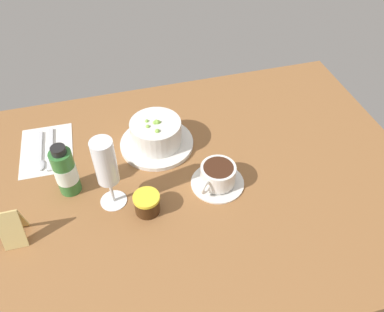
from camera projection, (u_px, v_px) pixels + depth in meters
ground_plane at (205, 181)px, 101.20cm from camera, size 110.00×84.00×3.00cm
porridge_bowl at (156, 134)px, 105.60cm from camera, size 20.05×20.05×8.83cm
cutlery_setting at (46, 150)px, 106.60cm from camera, size 14.27×19.87×0.90cm
coffee_cup at (218, 176)px, 96.56cm from camera, size 13.36×13.36×5.91cm
wine_glass at (106, 165)px, 85.75cm from camera, size 6.39×6.39×19.51cm
jam_jar at (147, 203)px, 90.91cm from camera, size 6.24×6.24×5.11cm
sauce_bottle_green at (65, 171)px, 92.69cm from camera, size 5.33×5.33×14.31cm
menu_card at (11, 225)px, 84.21cm from camera, size 4.97×5.98×9.28cm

